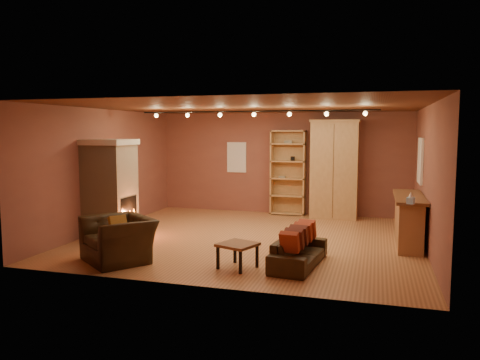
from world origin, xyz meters
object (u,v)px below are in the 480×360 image
(bookcase, at_px, (288,172))
(bar_counter, at_px, (408,220))
(loveseat, at_px, (299,246))
(coffee_table, at_px, (238,247))
(armchair, at_px, (118,232))
(fireplace, at_px, (110,188))
(armoire, at_px, (334,169))

(bookcase, relative_size, bar_counter, 1.10)
(bar_counter, relative_size, loveseat, 1.26)
(loveseat, xyz_separation_m, coffee_table, (-0.96, -0.45, 0.02))
(loveseat, bearing_deg, bookcase, 19.06)
(bookcase, height_order, loveseat, bookcase)
(coffee_table, bearing_deg, bookcase, 91.40)
(bar_counter, height_order, armchair, armchair)
(fireplace, height_order, armchair, fireplace)
(coffee_table, bearing_deg, loveseat, 24.96)
(fireplace, height_order, armoire, armoire)
(fireplace, xyz_separation_m, loveseat, (4.35, -1.15, -0.72))
(fireplace, height_order, bar_counter, fireplace)
(armoire, bearing_deg, armchair, -121.86)
(armchair, bearing_deg, fireplace, 162.31)
(bar_counter, relative_size, coffee_table, 2.89)
(fireplace, relative_size, bookcase, 0.91)
(fireplace, relative_size, loveseat, 1.27)
(armoire, xyz_separation_m, coffee_table, (-1.13, -5.12, -0.93))
(fireplace, xyz_separation_m, coffee_table, (3.39, -1.60, -0.70))
(fireplace, distance_m, bar_counter, 6.34)
(bookcase, xyz_separation_m, loveseat, (1.09, -4.88, -0.84))
(fireplace, height_order, coffee_table, fireplace)
(fireplace, relative_size, armoire, 0.82)
(armchair, bearing_deg, bookcase, 107.08)
(bar_counter, height_order, loveseat, bar_counter)
(loveseat, height_order, armchair, armchair)
(bookcase, distance_m, bar_counter, 4.12)
(bookcase, xyz_separation_m, bar_counter, (2.98, -2.76, -0.67))
(fireplace, bearing_deg, coffee_table, -25.26)
(loveseat, xyz_separation_m, armchair, (-3.11, -0.61, 0.18))
(bar_counter, distance_m, loveseat, 2.85)
(fireplace, distance_m, coffee_table, 3.81)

